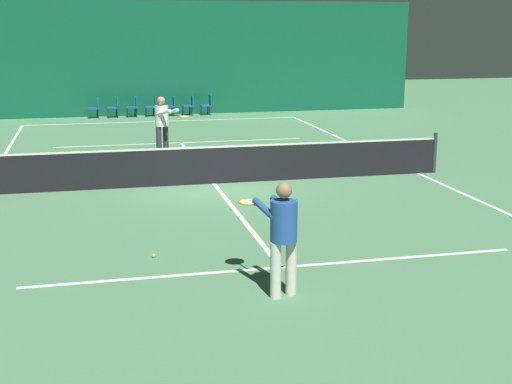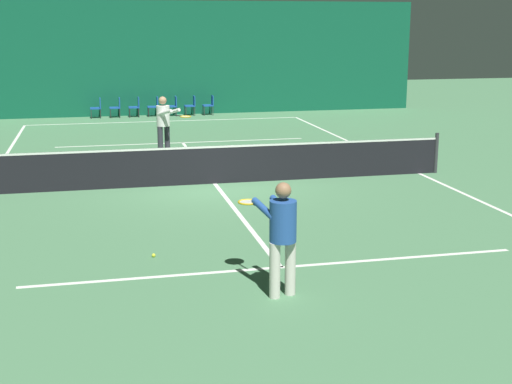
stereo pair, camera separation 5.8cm
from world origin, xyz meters
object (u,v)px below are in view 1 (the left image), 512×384
object	(u,v)px
courtside_chair_0	(95,107)
tennis_ball	(154,255)
courtside_chair_3	(152,105)
tennis_net	(214,164)
player_far	(163,121)
courtside_chair_4	(171,105)
courtside_chair_1	(115,106)
courtside_chair_5	(189,104)
courtside_chair_6	(208,104)
courtside_chair_2	(134,106)
player_near	(282,230)

from	to	relation	value
courtside_chair_0	tennis_ball	size ratio (longest dim) A/B	12.73
courtside_chair_0	courtside_chair_3	bearing A→B (deg)	90.00
tennis_net	player_far	distance (m)	4.51
player_far	courtside_chair_3	distance (m)	9.15
courtside_chair_0	courtside_chair_4	size ratio (longest dim) A/B	1.00
courtside_chair_1	tennis_ball	xyz separation A→B (m)	(-0.09, -18.94, -0.45)
tennis_net	player_far	bearing A→B (deg)	100.12
player_far	courtside_chair_5	bearing A→B (deg)	132.78
player_far	courtside_chair_6	bearing A→B (deg)	128.13
tennis_net	courtside_chair_4	bearing A→B (deg)	87.92
courtside_chair_5	courtside_chair_3	bearing A→B (deg)	-90.00
tennis_net	courtside_chair_1	bearing A→B (deg)	97.95
courtside_chair_3	courtside_chair_2	bearing A→B (deg)	-90.00
player_far	courtside_chair_2	world-z (taller)	player_far
tennis_net	player_near	distance (m)	7.59
courtside_chair_4	courtside_chair_2	bearing A→B (deg)	-90.00
courtside_chair_5	courtside_chair_6	xyz separation A→B (m)	(0.79, 0.00, 0.00)
courtside_chair_3	player_far	bearing A→B (deg)	-3.05
courtside_chair_6	courtside_chair_4	bearing A→B (deg)	-90.00
courtside_chair_2	courtside_chair_3	xyz separation A→B (m)	(0.79, 0.00, 0.00)
courtside_chair_4	courtside_chair_3	bearing A→B (deg)	-90.00
courtside_chair_0	player_near	bearing A→B (deg)	6.43
tennis_net	courtside_chair_0	world-z (taller)	tennis_net
courtside_chair_5	courtside_chair_1	bearing A→B (deg)	-90.00
courtside_chair_5	courtside_chair_6	bearing A→B (deg)	90.00
courtside_chair_0	courtside_chair_5	distance (m)	3.97
tennis_net	courtside_chair_0	distance (m)	13.79
player_far	courtside_chair_3	world-z (taller)	player_far
courtside_chair_6	player_far	bearing A→B (deg)	-17.45
courtside_chair_1	courtside_chair_5	bearing A→B (deg)	90.00
player_far	courtside_chair_6	world-z (taller)	player_far
courtside_chair_3	tennis_net	bearing A→B (deg)	1.28
courtside_chair_2	courtside_chair_3	distance (m)	0.79
courtside_chair_2	courtside_chair_4	bearing A→B (deg)	90.00
courtside_chair_4	tennis_ball	world-z (taller)	courtside_chair_4
courtside_chair_1	courtside_chair_2	distance (m)	0.79
courtside_chair_3	courtside_chair_4	bearing A→B (deg)	90.00
tennis_net	courtside_chair_3	bearing A→B (deg)	91.28
courtside_chair_5	tennis_ball	world-z (taller)	courtside_chair_5
courtside_chair_3	courtside_chair_6	size ratio (longest dim) A/B	1.00
courtside_chair_0	courtside_chair_6	xyz separation A→B (m)	(4.76, 0.00, 0.00)
player_near	courtside_chair_6	distance (m)	21.23
player_near	courtside_chair_1	size ratio (longest dim) A/B	2.02
player_near	courtside_chair_3	distance (m)	21.10
courtside_chair_0	tennis_ball	xyz separation A→B (m)	(0.71, -18.94, -0.45)
courtside_chair_0	courtside_chair_3	distance (m)	2.38
courtside_chair_4	courtside_chair_0	bearing A→B (deg)	-90.00
tennis_net	courtside_chair_2	world-z (taller)	tennis_net
courtside_chair_3	courtside_chair_4	size ratio (longest dim) A/B	1.00
courtside_chair_0	tennis_net	bearing A→B (deg)	11.22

